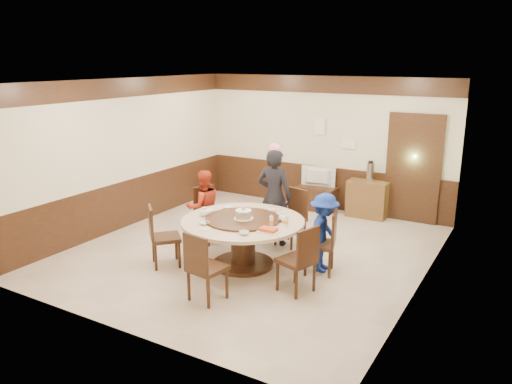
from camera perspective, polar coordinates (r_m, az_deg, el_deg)
The scene contains 31 objects.
room at distance 8.17m, azimuth -0.32°, elevation 0.38°, with size 6.00×6.04×2.84m.
banquet_table at distance 7.73m, azimuth -1.50°, elevation -4.73°, with size 1.89×1.89×0.78m.
chair_0 at distance 7.62m, azimuth 7.40°, elevation -6.97°, with size 0.55×0.54×0.97m.
chair_1 at distance 8.69m, azimuth 4.02°, elevation -4.08°, with size 0.53×0.53×0.97m.
chair_2 at distance 8.87m, azimuth -5.26°, elevation -3.70°, with size 0.57×0.56×0.97m.
chair_3 at distance 7.95m, azimuth -10.42°, elevation -6.17°, with size 0.62×0.62×0.97m.
chair_4 at distance 6.77m, azimuth -5.68°, elevation -9.85°, with size 0.50×0.51×0.97m.
chair_5 at distance 6.99m, azimuth 4.72°, elevation -8.98°, with size 0.56×0.55×0.97m.
person_standing at distance 8.57m, azimuth 2.10°, elevation -0.55°, with size 0.61×0.40×1.69m, color black.
person_red at distance 8.72m, azimuth -6.00°, elevation -1.70°, with size 0.63×0.49×1.29m, color #B52E18.
person_blue at distance 7.59m, azimuth 7.78°, elevation -4.62°, with size 0.79×0.45×1.22m, color navy.
birthday_cake at distance 7.60m, azimuth -1.43°, elevation -2.56°, with size 0.30×0.30×0.20m.
teapot_left at distance 7.85m, azimuth -5.94°, elevation -2.35°, with size 0.17×0.15×0.13m, color white.
teapot_right at distance 7.57m, azimuth 3.15°, elevation -2.96°, with size 0.17×0.15×0.13m, color white.
bowl_0 at distance 8.23m, azimuth -3.32°, elevation -1.78°, with size 0.14×0.14×0.03m, color white.
bowl_1 at distance 7.03m, azimuth -1.37°, elevation -4.70°, with size 0.15×0.15×0.05m, color white.
bowl_2 at distance 7.48m, azimuth -5.94°, elevation -3.58°, with size 0.15×0.15×0.04m, color white.
bowl_3 at distance 7.20m, azimuth 1.88°, elevation -4.23°, with size 0.13×0.13×0.04m, color white.
bowl_4 at distance 8.08m, azimuth -5.29°, elevation -2.14°, with size 0.15×0.15×0.04m, color white.
bowl_5 at distance 8.06m, azimuth 1.83°, elevation -2.10°, with size 0.14×0.14×0.05m, color white.
saucer_near at distance 7.28m, azimuth -5.89°, elevation -4.22°, with size 0.18×0.18×0.01m, color white.
saucer_far at distance 7.86m, azimuth 3.21°, elevation -2.69°, with size 0.18×0.18×0.01m, color white.
shrimp_platter at distance 7.11m, azimuth 1.41°, elevation -4.41°, with size 0.30×0.20×0.06m.
bottle_0 at distance 7.33m, azimuth 1.75°, elevation -3.38°, with size 0.06×0.06×0.16m, color white.
bottle_1 at distance 7.34m, azimuth 3.47°, elevation -3.37°, with size 0.06×0.06×0.16m, color white.
tv_stand at distance 10.76m, azimuth 6.94°, elevation -0.68°, with size 0.85×0.45×0.50m, color #371F11.
television at distance 10.65m, azimuth 7.02°, elevation 1.72°, with size 0.75×0.10×0.43m, color gray.
side_cabinet at distance 10.39m, azimuth 12.61°, elevation -0.80°, with size 0.80×0.40×0.75m, color brown.
thermos at distance 10.25m, azimuth 12.92°, elevation 2.22°, with size 0.15×0.15×0.38m, color silver.
notice_left at distance 10.68m, azimuth 7.26°, elevation 7.41°, with size 0.25×0.00×0.35m, color white.
notice_right at distance 10.49m, azimuth 10.49°, elevation 5.48°, with size 0.30×0.00×0.22m, color white.
Camera 1 is at (4.02, -6.79, 3.15)m, focal length 35.00 mm.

